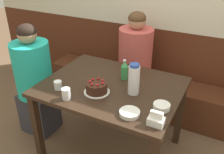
{
  "coord_description": "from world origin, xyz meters",
  "views": [
    {
      "loc": [
        0.87,
        -1.66,
        1.83
      ],
      "look_at": [
        -0.02,
        0.05,
        0.8
      ],
      "focal_mm": 40.0,
      "sensor_mm": 36.0,
      "label": 1
    }
  ],
  "objects": [
    {
      "name": "dining_table",
      "position": [
        0.0,
        0.0,
        0.65
      ],
      "size": [
        1.18,
        0.92,
        0.75
      ],
      "color": "black",
      "rests_on": "ground_plane"
    },
    {
      "name": "person_teal_shirt",
      "position": [
        -0.08,
        0.72,
        0.6
      ],
      "size": [
        0.37,
        0.37,
        1.22
      ],
      "rotation": [
        0.0,
        0.0,
        -1.57
      ],
      "color": "#33333D",
      "rests_on": "ground_plane"
    },
    {
      "name": "bowl_soup_white",
      "position": [
        0.31,
        -0.32,
        0.77
      ],
      "size": [
        0.15,
        0.15,
        0.03
      ],
      "color": "white",
      "rests_on": "dining_table"
    },
    {
      "name": "napkin_holder",
      "position": [
        0.51,
        -0.33,
        0.79
      ],
      "size": [
        0.11,
        0.08,
        0.11
      ],
      "color": "white",
      "rests_on": "dining_table"
    },
    {
      "name": "bowl_rice_small",
      "position": [
        0.49,
        -0.14,
        0.77
      ],
      "size": [
        0.13,
        0.13,
        0.04
      ],
      "color": "white",
      "rests_on": "dining_table"
    },
    {
      "name": "bench_seat",
      "position": [
        0.0,
        0.83,
        0.21
      ],
      "size": [
        2.47,
        0.38,
        0.42
      ],
      "color": "#472314",
      "rests_on": "ground_plane"
    },
    {
      "name": "person_pale_blue_shirt",
      "position": [
        -0.85,
        -0.06,
        0.58
      ],
      "size": [
        0.37,
        0.37,
        1.19
      ],
      "color": "#33333D",
      "rests_on": "ground_plane"
    },
    {
      "name": "birthday_cake",
      "position": [
        -0.05,
        -0.16,
        0.79
      ],
      "size": [
        0.21,
        0.21,
        0.11
      ],
      "color": "white",
      "rests_on": "dining_table"
    },
    {
      "name": "back_wall",
      "position": [
        0.0,
        1.05,
        1.25
      ],
      "size": [
        4.8,
        0.04,
        2.5
      ],
      "color": "#4C2314",
      "rests_on": "ground_plane"
    },
    {
      "name": "glass_tumbler_short",
      "position": [
        -0.37,
        -0.27,
        0.79
      ],
      "size": [
        0.07,
        0.07,
        0.07
      ],
      "color": "silver",
      "rests_on": "dining_table"
    },
    {
      "name": "water_pitcher",
      "position": [
        0.22,
        -0.03,
        0.88
      ],
      "size": [
        0.09,
        0.09,
        0.26
      ],
      "color": "white",
      "rests_on": "dining_table"
    },
    {
      "name": "glass_water_tall",
      "position": [
        -0.22,
        -0.35,
        0.79
      ],
      "size": [
        0.07,
        0.07,
        0.09
      ],
      "color": "silver",
      "rests_on": "dining_table"
    },
    {
      "name": "ground_plane",
      "position": [
        0.0,
        0.0,
        0.0
      ],
      "size": [
        12.0,
        12.0,
        0.0
      ],
      "primitive_type": "plane",
      "color": "brown"
    },
    {
      "name": "soju_bottle",
      "position": [
        0.05,
        0.16,
        0.84
      ],
      "size": [
        0.06,
        0.06,
        0.19
      ],
      "color": "#388E4C",
      "rests_on": "dining_table"
    }
  ]
}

